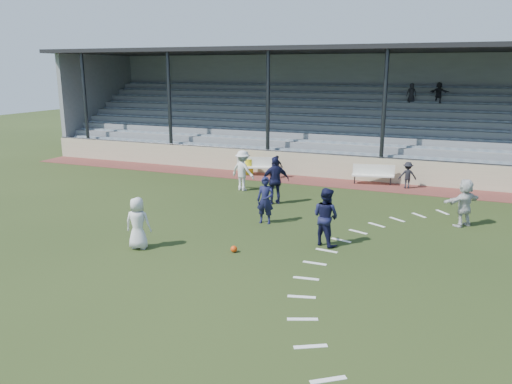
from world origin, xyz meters
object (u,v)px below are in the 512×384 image
football (234,249)px  bench_right (373,173)px  player_white_lead (138,223)px  bench_left (255,164)px  player_navy_lead (265,200)px  trash_bin (249,166)px

football → bench_right: bearing=77.3°
player_white_lead → bench_right: bearing=-127.5°
bench_left → player_white_lead: bearing=-106.2°
bench_left → bench_right: (6.12, 0.17, 0.00)m
player_white_lead → player_navy_lead: 4.81m
trash_bin → player_white_lead: player_white_lead is taller
trash_bin → football: trash_bin is taller
football → player_navy_lead: (-0.17, 3.16, 0.76)m
player_navy_lead → bench_right: bearing=65.9°
football → player_navy_lead: 3.25m
player_white_lead → football: bearing=-177.7°
bench_right → player_white_lead: player_white_lead is taller
bench_right → player_white_lead: size_ratio=1.23×
bench_right → player_navy_lead: bearing=-119.7°
bench_right → trash_bin: size_ratio=2.48×
bench_right → player_white_lead: (-5.40, -11.75, 0.24)m
trash_bin → football: 11.63m
player_navy_lead → football: bearing=-92.4°
bench_right → player_navy_lead: size_ratio=1.18×
bench_right → trash_bin: (-6.55, -0.08, -0.15)m
bench_right → football: (-2.48, -10.96, -0.48)m
football → trash_bin: bearing=110.5°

